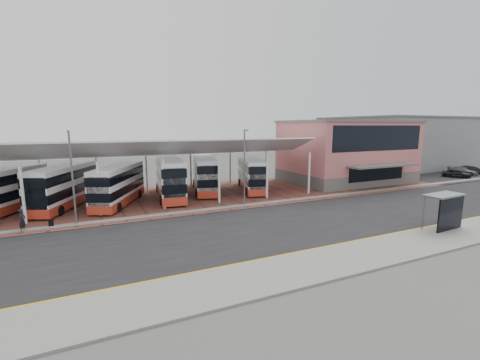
{
  "coord_description": "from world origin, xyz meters",
  "views": [
    {
      "loc": [
        -12.39,
        -23.66,
        8.38
      ],
      "look_at": [
        2.0,
        7.4,
        2.64
      ],
      "focal_mm": 24.0,
      "sensor_mm": 36.0,
      "label": 1
    }
  ],
  "objects_px": {
    "bus_1": "(64,187)",
    "bus_shelter": "(449,207)",
    "bus_2": "(119,185)",
    "bus_4": "(204,174)",
    "pedestrian": "(22,220)",
    "terminal": "(347,151)",
    "carpark_car_b": "(462,171)",
    "carpark_car_a": "(457,173)",
    "bus_5": "(251,174)",
    "bus_0": "(1,192)",
    "bus_3": "(170,178)",
    "carpark_car_c": "(472,170)"
  },
  "relations": [
    {
      "from": "bus_1",
      "to": "bus_shelter",
      "type": "xyz_separation_m",
      "value": [
        28.8,
        -21.48,
        -0.31
      ]
    },
    {
      "from": "bus_2",
      "to": "bus_4",
      "type": "relative_size",
      "value": 0.92
    },
    {
      "from": "pedestrian",
      "to": "terminal",
      "type": "bearing_deg",
      "value": -58.4
    },
    {
      "from": "bus_2",
      "to": "terminal",
      "type": "bearing_deg",
      "value": 27.42
    },
    {
      "from": "bus_1",
      "to": "bus_4",
      "type": "height_order",
      "value": "bus_4"
    },
    {
      "from": "bus_4",
      "to": "carpark_car_b",
      "type": "xyz_separation_m",
      "value": [
        45.32,
        -5.2,
        -1.52
      ]
    },
    {
      "from": "bus_2",
      "to": "carpark_car_a",
      "type": "xyz_separation_m",
      "value": [
        51.88,
        -3.9,
        -1.35
      ]
    },
    {
      "from": "terminal",
      "to": "bus_5",
      "type": "xyz_separation_m",
      "value": [
        -16.47,
        -0.3,
        -2.53
      ]
    },
    {
      "from": "bus_1",
      "to": "carpark_car_b",
      "type": "bearing_deg",
      "value": 20.12
    },
    {
      "from": "bus_0",
      "to": "bus_2",
      "type": "relative_size",
      "value": 1.02
    },
    {
      "from": "bus_2",
      "to": "carpark_car_b",
      "type": "bearing_deg",
      "value": 22.59
    },
    {
      "from": "bus_2",
      "to": "bus_3",
      "type": "height_order",
      "value": "bus_3"
    },
    {
      "from": "bus_4",
      "to": "carpark_car_b",
      "type": "relative_size",
      "value": 2.43
    },
    {
      "from": "bus_0",
      "to": "carpark_car_a",
      "type": "distance_m",
      "value": 62.49
    },
    {
      "from": "pedestrian",
      "to": "bus_3",
      "type": "bearing_deg",
      "value": -39.78
    },
    {
      "from": "bus_3",
      "to": "bus_shelter",
      "type": "distance_m",
      "value": 28.0
    },
    {
      "from": "bus_2",
      "to": "carpark_car_a",
      "type": "bearing_deg",
      "value": 20.7
    },
    {
      "from": "pedestrian",
      "to": "bus_5",
      "type": "bearing_deg",
      "value": -51.99
    },
    {
      "from": "terminal",
      "to": "bus_4",
      "type": "relative_size",
      "value": 1.67
    },
    {
      "from": "bus_2",
      "to": "bus_5",
      "type": "distance_m",
      "value": 16.58
    },
    {
      "from": "terminal",
      "to": "bus_1",
      "type": "distance_m",
      "value": 38.29
    },
    {
      "from": "terminal",
      "to": "bus_1",
      "type": "height_order",
      "value": "terminal"
    },
    {
      "from": "bus_4",
      "to": "carpark_car_c",
      "type": "height_order",
      "value": "bus_4"
    },
    {
      "from": "terminal",
      "to": "bus_2",
      "type": "bearing_deg",
      "value": -177.57
    },
    {
      "from": "terminal",
      "to": "carpark_car_c",
      "type": "relative_size",
      "value": 4.25
    },
    {
      "from": "carpark_car_c",
      "to": "bus_shelter",
      "type": "distance_m",
      "value": 39.03
    },
    {
      "from": "bus_2",
      "to": "pedestrian",
      "type": "xyz_separation_m",
      "value": [
        -7.77,
        -6.52,
        -1.14
      ]
    },
    {
      "from": "bus_0",
      "to": "bus_1",
      "type": "relative_size",
      "value": 0.98
    },
    {
      "from": "carpark_car_a",
      "to": "bus_shelter",
      "type": "xyz_separation_m",
      "value": [
        -28.27,
        -16.5,
        1.12
      ]
    },
    {
      "from": "carpark_car_b",
      "to": "bus_5",
      "type": "bearing_deg",
      "value": 156.53
    },
    {
      "from": "bus_0",
      "to": "carpark_car_a",
      "type": "height_order",
      "value": "bus_0"
    },
    {
      "from": "carpark_car_b",
      "to": "carpark_car_a",
      "type": "bearing_deg",
      "value": -177.83
    },
    {
      "from": "bus_0",
      "to": "bus_shelter",
      "type": "bearing_deg",
      "value": -3.36
    },
    {
      "from": "terminal",
      "to": "bus_4",
      "type": "bearing_deg",
      "value": 176.29
    },
    {
      "from": "bus_1",
      "to": "bus_5",
      "type": "relative_size",
      "value": 1.03
    },
    {
      "from": "bus_4",
      "to": "bus_shelter",
      "type": "bearing_deg",
      "value": -46.76
    },
    {
      "from": "terminal",
      "to": "carpark_car_a",
      "type": "xyz_separation_m",
      "value": [
        18.86,
        -5.29,
        -3.88
      ]
    },
    {
      "from": "carpark_car_a",
      "to": "bus_1",
      "type": "bearing_deg",
      "value": 145.78
    },
    {
      "from": "bus_3",
      "to": "carpark_car_c",
      "type": "height_order",
      "value": "bus_3"
    },
    {
      "from": "bus_1",
      "to": "pedestrian",
      "type": "bearing_deg",
      "value": -85.42
    },
    {
      "from": "bus_1",
      "to": "pedestrian",
      "type": "xyz_separation_m",
      "value": [
        -2.58,
        -7.6,
        -1.22
      ]
    },
    {
      "from": "bus_3",
      "to": "bus_5",
      "type": "relative_size",
      "value": 1.1
    },
    {
      "from": "carpark_car_a",
      "to": "bus_0",
      "type": "bearing_deg",
      "value": 146.78
    },
    {
      "from": "carpark_car_a",
      "to": "bus_2",
      "type": "bearing_deg",
      "value": 146.46
    },
    {
      "from": "carpark_car_c",
      "to": "bus_shelter",
      "type": "xyz_separation_m",
      "value": [
        -34.69,
        -17.86,
        1.11
      ]
    },
    {
      "from": "terminal",
      "to": "bus_5",
      "type": "height_order",
      "value": "terminal"
    },
    {
      "from": "bus_0",
      "to": "bus_4",
      "type": "relative_size",
      "value": 0.94
    },
    {
      "from": "carpark_car_b",
      "to": "bus_1",
      "type": "bearing_deg",
      "value": 158.32
    },
    {
      "from": "bus_1",
      "to": "carpark_car_c",
      "type": "xyz_separation_m",
      "value": [
        63.49,
        -3.62,
        -1.42
      ]
    },
    {
      "from": "pedestrian",
      "to": "bus_shelter",
      "type": "distance_m",
      "value": 34.32
    }
  ]
}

